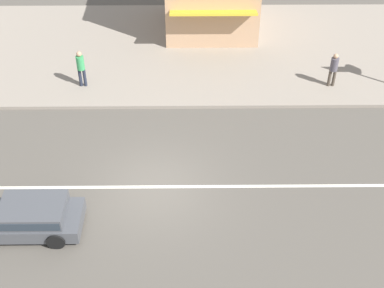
% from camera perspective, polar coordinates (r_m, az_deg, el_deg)
% --- Properties ---
extents(ground_plane, '(160.00, 160.00, 0.00)m').
position_cam_1_polar(ground_plane, '(19.27, -3.90, -4.59)').
color(ground_plane, '#544F47').
extents(lane_centre_stripe, '(50.40, 0.14, 0.01)m').
position_cam_1_polar(lane_centre_stripe, '(19.27, -3.90, -4.58)').
color(lane_centre_stripe, silver).
rests_on(lane_centre_stripe, ground).
extents(kerb_strip, '(68.00, 10.00, 0.15)m').
position_cam_1_polar(kerb_strip, '(27.16, -2.99, 10.02)').
color(kerb_strip, gray).
rests_on(kerb_strip, ground).
extents(hatchback_dark_grey_1, '(3.90, 1.77, 1.10)m').
position_cam_1_polar(hatchback_dark_grey_1, '(18.21, -17.21, -7.38)').
color(hatchback_dark_grey_1, '#47494F').
rests_on(hatchback_dark_grey_1, ground).
extents(pedestrian_near_clock, '(0.34, 0.34, 1.72)m').
position_cam_1_polar(pedestrian_near_clock, '(24.14, -11.78, 8.14)').
color(pedestrian_near_clock, '#232838').
rests_on(pedestrian_near_clock, kerb_strip).
extents(pedestrian_mid_kerb, '(0.34, 0.34, 1.61)m').
position_cam_1_polar(pedestrian_mid_kerb, '(24.50, 14.88, 7.90)').
color(pedestrian_mid_kerb, '#4C4238').
rests_on(pedestrian_mid_kerb, kerb_strip).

